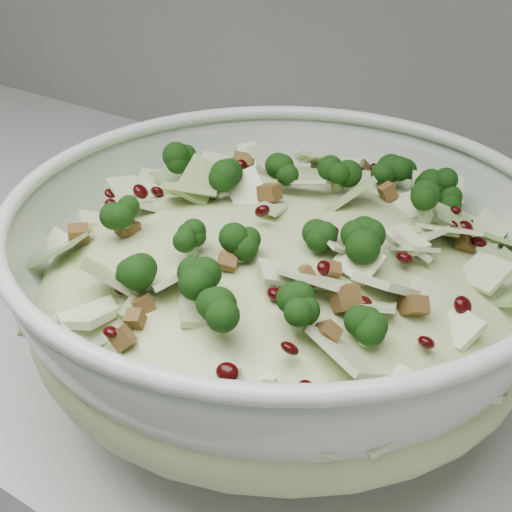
{
  "coord_description": "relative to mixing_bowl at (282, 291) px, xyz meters",
  "views": [
    {
      "loc": [
        0.25,
        1.22,
        1.28
      ],
      "look_at": [
        0.0,
        1.59,
        1.02
      ],
      "focal_mm": 50.0,
      "sensor_mm": 36.0,
      "label": 1
    }
  ],
  "objects": [
    {
      "name": "mixing_bowl",
      "position": [
        0.0,
        0.0,
        0.0
      ],
      "size": [
        0.48,
        0.48,
        0.16
      ],
      "rotation": [
        0.0,
        0.0,
        -0.26
      ],
      "color": "beige",
      "rests_on": "counter"
    },
    {
      "name": "salad",
      "position": [
        0.0,
        0.0,
        0.03
      ],
      "size": [
        0.38,
        0.38,
        0.16
      ],
      "rotation": [
        0.0,
        0.0,
        0.02
      ],
      "color": "#B5BA7F",
      "rests_on": "mixing_bowl"
    }
  ]
}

